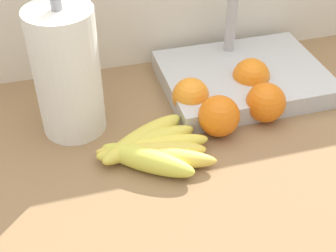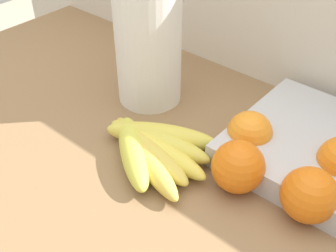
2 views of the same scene
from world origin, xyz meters
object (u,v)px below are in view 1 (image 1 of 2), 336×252
Objects in this scene: orange_right at (219,116)px; orange_back_left at (266,103)px; orange_center at (251,77)px; paper_towel_roll at (67,73)px; banana_bunch at (150,150)px; sink_basin at (243,76)px; orange_far_right at (191,96)px.

orange_back_left is (0.10, 0.02, -0.00)m from orange_right.
orange_center is 0.39m from paper_towel_roll.
orange_center is (0.26, 0.15, 0.02)m from banana_bunch.
orange_back_left is 0.12m from sink_basin.
banana_bunch is 2.72× the size of orange_center.
orange_center reaches higher than orange_far_right.
orange_far_right is (0.11, 0.12, 0.02)m from banana_bunch.
orange_far_right is 0.15m from sink_basin.
sink_basin is (0.01, 0.12, -0.02)m from orange_back_left.
orange_center and orange_right have the same top height.
sink_basin is (0.11, 0.14, -0.02)m from orange_right.
banana_bunch is 2.72× the size of orange_back_left.
orange_back_left is at bearing 11.74° from banana_bunch.
paper_towel_roll reaches higher than orange_right.
orange_back_left reaches higher than banana_bunch.
orange_center is at bearing 29.39° from banana_bunch.
paper_towel_roll is (-0.23, 0.01, 0.09)m from orange_far_right.
banana_bunch is 0.26m from orange_back_left.
orange_right and orange_back_left have the same top height.
orange_back_left reaches higher than orange_far_right.
orange_far_right is at bearing -157.12° from sink_basin.
sink_basin is (0.25, 0.18, 0.00)m from banana_bunch.
orange_far_right is 0.09m from orange_right.
banana_bunch is 0.16m from orange_far_right.
banana_bunch is at bearing -150.61° from orange_center.
orange_center is at bearing 44.03° from orange_right.
orange_far_right is 0.15m from orange_center.
orange_back_left is 0.23× the size of sink_basin.
sink_basin is at bearing 98.25° from orange_center.
paper_towel_roll is at bearing -177.69° from orange_center.
banana_bunch is 0.30m from orange_center.
orange_back_left is at bearing 8.90° from orange_right.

